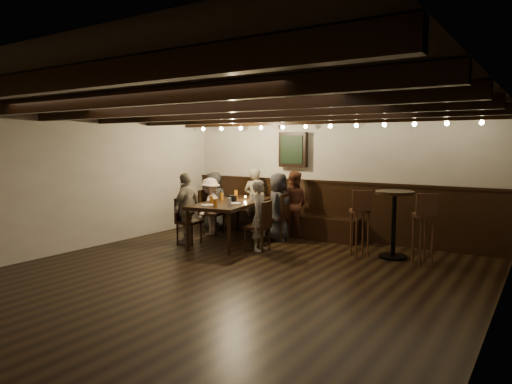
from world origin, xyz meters
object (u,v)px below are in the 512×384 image
Objects in this scene: person_left_far at (187,208)px; person_right_near at (278,207)px; chair_left_far at (188,229)px; person_left_near at (210,206)px; chair_right_near at (277,226)px; dining_table at (233,205)px; chair_right_far at (258,235)px; high_top_table at (394,214)px; person_right_far at (260,215)px; bar_stool_left at (360,232)px; bar_stool_right at (423,238)px; person_bench_right at (293,204)px; person_bench_left at (214,201)px; person_bench_centre at (255,200)px; chair_left_near at (212,221)px.

person_left_far reaches higher than person_right_near.
chair_left_far is 0.96m from person_left_near.
chair_right_near is 1.77m from person_left_far.
person_right_near is at bearing 30.96° from dining_table.
chair_right_far is 0.79× the size of high_top_table.
dining_table is 1.78× the size of person_right_far.
bar_stool_left is 1.00× the size of bar_stool_right.
person_bench_right reaches higher than person_left_near.
person_bench_right is 1.71m from person_left_near.
person_bench_right is 1.36m from person_right_far.
person_bench_right is at bearing -7.66° from chair_right_far.
person_bench_left reaches higher than bar_stool_right.
bar_stool_left is at bearing 152.90° from person_bench_centre.
person_left_far reaches higher than bar_stool_left.
chair_left_near is at bearing 15.53° from person_bench_right.
chair_right_near is at bearing 1.94° from person_right_far.
person_left_far is at bearing 0.00° from person_left_near.
chair_left_near is at bearing 90.00° from chair_right_near.
person_right_near reaches higher than bar_stool_left.
person_left_far is at bearing 121.49° from chair_right_near.
person_right_near is (1.29, 1.14, 0.39)m from chair_left_far.
person_left_near is at bearing -90.00° from chair_left_near.
person_bench_centre reaches higher than dining_table.
bar_stool_left is (3.10, 0.79, -0.25)m from person_left_far.
dining_table is at bearing 155.97° from bar_stool_left.
chair_right_near is 0.79× the size of person_left_near.
person_left_near is at bearing 149.04° from dining_table.
chair_left_far is 0.68× the size of person_bench_left.
person_right_near is (0.84, -0.46, -0.03)m from person_bench_centre.
bar_stool_left is at bearing 144.49° from person_bench_right.
bar_stool_right is (3.43, 0.27, -0.30)m from dining_table.
person_left_near is (-0.19, 0.88, 0.32)m from chair_left_far.
person_right_near is (-0.12, 0.89, 0.39)m from chair_right_far.
chair_left_near is at bearing 57.96° from chair_right_far.
chair_right_far is at bearing 166.52° from bar_stool_right.
person_right_near is at bearing 0.00° from person_right_far.
bar_stool_left is at bearing -157.53° from high_top_table.
bar_stool_right is at bearing 91.80° from person_left_far.
chair_right_near is 0.90m from chair_right_far.
person_left_far is at bearing 120.96° from person_right_near.
person_bench_right is at bearing 170.54° from person_bench_centre.
person_left_far is at bearing 165.13° from bar_stool_left.
person_bench_right reaches higher than chair_left_near.
high_top_table is 0.61m from bar_stool_right.
person_bench_centre is 2.75m from bar_stool_left.
person_bench_right is 0.47m from person_right_near.
chair_right_near is (1.26, 1.13, 0.02)m from chair_left_far.
dining_table is 2.57× the size of chair_left_far.
person_right_near is at bearing 176.39° from high_top_table.
person_bench_right is 1.19× the size of bar_stool_right.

